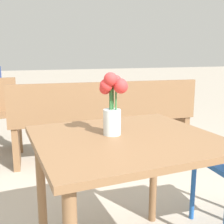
# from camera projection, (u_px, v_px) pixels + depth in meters

# --- Properties ---
(table_front) EXTENTS (0.87, 0.80, 0.73)m
(table_front) POSITION_uv_depth(u_px,v_px,m) (126.00, 158.00, 1.37)
(table_front) COLOR brown
(table_front) RESTS_ON ground_plane
(flower_vase) EXTENTS (0.13, 0.13, 0.31)m
(flower_vase) POSITION_uv_depth(u_px,v_px,m) (113.00, 104.00, 1.34)
(flower_vase) COLOR silver
(flower_vase) RESTS_ON table_front
(bench_middle) EXTENTS (1.99, 0.54, 0.85)m
(bench_middle) POSITION_uv_depth(u_px,v_px,m) (106.00, 116.00, 2.96)
(bench_middle) COLOR brown
(bench_middle) RESTS_ON ground_plane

